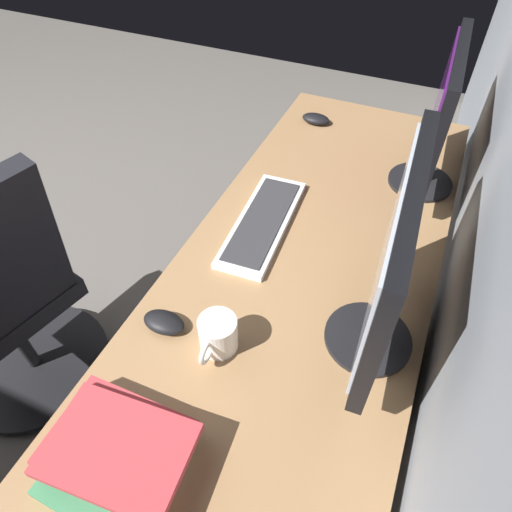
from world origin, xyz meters
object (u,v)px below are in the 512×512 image
Objects in this scene: monitor_primary at (390,264)px; keyboard_main at (263,222)px; drawer_pedestal at (294,370)px; coffee_mug at (218,335)px; office_chair at (4,309)px; book_stack_near at (118,452)px; monitor_secondary at (441,114)px; mouse_main at (316,119)px; mouse_spare at (164,322)px.

keyboard_main is at bearing -125.40° from monitor_primary.
keyboard_main is (-0.19, -0.19, 0.39)m from drawer_pedestal.
office_chair is at bearing -89.56° from coffee_mug.
office_chair reaches higher than book_stack_near.
keyboard_main is 0.88m from office_chair.
monitor_secondary is 0.59m from keyboard_main.
monitor_primary reaches higher than coffee_mug.
mouse_main is 1.00× the size of mouse_spare.
monitor_primary is 0.99m from mouse_main.
mouse_main reaches higher than drawer_pedestal.
office_chair reaches higher than coffee_mug.
mouse_main and mouse_spare have the same top height.
monitor_primary is 0.52m from keyboard_main.
office_chair is at bearing -111.88° from book_stack_near.
monitor_secondary is at bearing 126.19° from office_chair.
book_stack_near is 0.30m from coffee_mug.
monitor_primary reaches higher than keyboard_main.
monitor_primary is 1.22m from office_chair.
monitor_primary is 1.14× the size of keyboard_main.
mouse_spare is at bearing -29.61° from monitor_secondary.
office_chair is at bearing -75.94° from drawer_pedestal.
keyboard_main is at bearing -135.36° from drawer_pedestal.
drawer_pedestal is 0.92m from mouse_main.
monitor_secondary is (-0.58, 0.19, 0.62)m from drawer_pedestal.
office_chair is (0.42, -0.72, -0.28)m from keyboard_main.
coffee_mug is 0.85m from office_chair.
mouse_main is (-0.60, -0.04, 0.01)m from keyboard_main.
mouse_spare is (0.23, -0.27, 0.40)m from drawer_pedestal.
mouse_main reaches higher than keyboard_main.
monitor_secondary is 0.88m from coffee_mug.
book_stack_near is (1.32, 0.05, 0.02)m from mouse_main.
drawer_pedestal is 1.62× the size of keyboard_main.
coffee_mug is at bearing 90.44° from office_chair.
coffee_mug is at bearing -63.60° from monitor_primary.
coffee_mug reaches higher than drawer_pedestal.
coffee_mug is at bearing 169.39° from book_stack_near.
book_stack_near is (0.72, 0.01, 0.03)m from keyboard_main.
keyboard_main is at bearing 120.48° from office_chair.
office_chair is (0.81, -1.10, -0.51)m from monitor_secondary.
book_stack_near is (0.30, 0.08, 0.02)m from mouse_spare.
mouse_spare reaches higher than drawer_pedestal.
monitor_primary is at bearing 141.25° from book_stack_near.
office_chair reaches higher than mouse_spare.
keyboard_main is 0.61m from mouse_main.
coffee_mug is (0.42, 0.07, 0.03)m from keyboard_main.
drawer_pedestal is at bearing 44.64° from keyboard_main.
mouse_main is 1.03m from coffee_mug.
monitor_secondary reaches higher than drawer_pedestal.
office_chair is at bearing -53.81° from monitor_secondary.
coffee_mug is at bearing 91.59° from mouse_spare.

